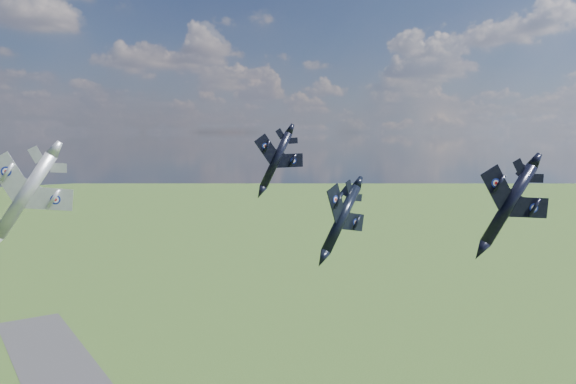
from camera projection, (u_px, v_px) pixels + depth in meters
jet_lead_navy at (341, 219)px, 73.15m from camera, size 12.41×15.65×8.47m
jet_right_navy at (509, 205)px, 61.66m from camera, size 14.53×16.42×7.50m
jet_high_navy at (276, 160)px, 90.63m from camera, size 12.77×15.34×6.77m
jet_left_silver at (25, 195)px, 62.49m from camera, size 14.80×17.42×8.39m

